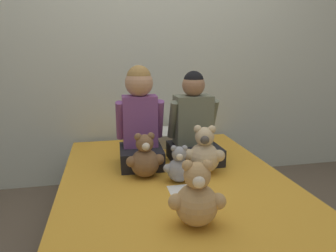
{
  "coord_description": "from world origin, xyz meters",
  "views": [
    {
      "loc": [
        -0.39,
        -1.65,
        1.16
      ],
      "look_at": [
        0.0,
        0.23,
        0.68
      ],
      "focal_mm": 32.0,
      "sensor_mm": 36.0,
      "label": 1
    }
  ],
  "objects_px": {
    "bed": "(175,209)",
    "teddy_bear_held_by_left_child": "(145,159)",
    "teddy_bear_between_children": "(179,166)",
    "child_on_left": "(140,120)",
    "pillow_at_headboard": "(156,138)",
    "teddy_bear_at_foot_of_bed": "(197,198)",
    "child_on_right": "(194,126)",
    "teddy_bear_held_by_right_child": "(204,153)",
    "sign_card": "(188,190)"
  },
  "relations": [
    {
      "from": "teddy_bear_between_children",
      "to": "teddy_bear_held_by_left_child",
      "type": "bearing_deg",
      "value": 158.86
    },
    {
      "from": "child_on_right",
      "to": "teddy_bear_held_by_left_child",
      "type": "height_order",
      "value": "child_on_right"
    },
    {
      "from": "bed",
      "to": "teddy_bear_held_by_left_child",
      "type": "xyz_separation_m",
      "value": [
        -0.18,
        0.08,
        0.32
      ]
    },
    {
      "from": "child_on_left",
      "to": "teddy_bear_held_by_left_child",
      "type": "distance_m",
      "value": 0.3
    },
    {
      "from": "child_on_left",
      "to": "pillow_at_headboard",
      "type": "distance_m",
      "value": 0.53
    },
    {
      "from": "bed",
      "to": "child_on_left",
      "type": "xyz_separation_m",
      "value": [
        -0.18,
        0.31,
        0.51
      ]
    },
    {
      "from": "teddy_bear_held_by_right_child",
      "to": "child_on_left",
      "type": "bearing_deg",
      "value": 163.86
    },
    {
      "from": "bed",
      "to": "pillow_at_headboard",
      "type": "height_order",
      "value": "pillow_at_headboard"
    },
    {
      "from": "child_on_right",
      "to": "bed",
      "type": "bearing_deg",
      "value": -124.94
    },
    {
      "from": "teddy_bear_at_foot_of_bed",
      "to": "pillow_at_headboard",
      "type": "relative_size",
      "value": 0.63
    },
    {
      "from": "teddy_bear_at_foot_of_bed",
      "to": "pillow_at_headboard",
      "type": "height_order",
      "value": "teddy_bear_at_foot_of_bed"
    },
    {
      "from": "bed",
      "to": "sign_card",
      "type": "height_order",
      "value": "sign_card"
    },
    {
      "from": "child_on_left",
      "to": "teddy_bear_at_foot_of_bed",
      "type": "bearing_deg",
      "value": -77.67
    },
    {
      "from": "sign_card",
      "to": "teddy_bear_at_foot_of_bed",
      "type": "bearing_deg",
      "value": -98.95
    },
    {
      "from": "child_on_left",
      "to": "teddy_bear_held_by_right_child",
      "type": "height_order",
      "value": "child_on_left"
    },
    {
      "from": "teddy_bear_held_by_right_child",
      "to": "pillow_at_headboard",
      "type": "bearing_deg",
      "value": 123.29
    },
    {
      "from": "teddy_bear_held_by_right_child",
      "to": "bed",
      "type": "bearing_deg",
      "value": -144.78
    },
    {
      "from": "child_on_right",
      "to": "teddy_bear_held_by_left_child",
      "type": "bearing_deg",
      "value": -150.62
    },
    {
      "from": "bed",
      "to": "pillow_at_headboard",
      "type": "xyz_separation_m",
      "value": [
        0.0,
        0.74,
        0.26
      ]
    },
    {
      "from": "child_on_right",
      "to": "teddy_bear_between_children",
      "type": "height_order",
      "value": "child_on_right"
    },
    {
      "from": "child_on_left",
      "to": "teddy_bear_held_by_left_child",
      "type": "height_order",
      "value": "child_on_left"
    },
    {
      "from": "teddy_bear_at_foot_of_bed",
      "to": "child_on_right",
      "type": "bearing_deg",
      "value": 84.45
    },
    {
      "from": "teddy_bear_held_by_left_child",
      "to": "teddy_bear_between_children",
      "type": "bearing_deg",
      "value": -31.8
    },
    {
      "from": "teddy_bear_held_by_left_child",
      "to": "pillow_at_headboard",
      "type": "distance_m",
      "value": 0.68
    },
    {
      "from": "teddy_bear_between_children",
      "to": "teddy_bear_at_foot_of_bed",
      "type": "relative_size",
      "value": 0.74
    },
    {
      "from": "teddy_bear_held_by_left_child",
      "to": "teddy_bear_between_children",
      "type": "distance_m",
      "value": 0.22
    },
    {
      "from": "bed",
      "to": "teddy_bear_held_by_left_child",
      "type": "bearing_deg",
      "value": 155.55
    },
    {
      "from": "child_on_left",
      "to": "pillow_at_headboard",
      "type": "relative_size",
      "value": 1.38
    },
    {
      "from": "child_on_left",
      "to": "teddy_bear_held_by_left_child",
      "type": "bearing_deg",
      "value": -88.66
    },
    {
      "from": "bed",
      "to": "teddy_bear_held_by_left_child",
      "type": "distance_m",
      "value": 0.38
    },
    {
      "from": "teddy_bear_held_by_left_child",
      "to": "sign_card",
      "type": "relative_size",
      "value": 1.34
    },
    {
      "from": "teddy_bear_between_children",
      "to": "teddy_bear_at_foot_of_bed",
      "type": "xyz_separation_m",
      "value": [
        -0.03,
        -0.46,
        0.03
      ]
    },
    {
      "from": "teddy_bear_held_by_right_child",
      "to": "sign_card",
      "type": "relative_size",
      "value": 1.49
    },
    {
      "from": "teddy_bear_held_by_left_child",
      "to": "teddy_bear_held_by_right_child",
      "type": "relative_size",
      "value": 0.9
    },
    {
      "from": "child_on_right",
      "to": "teddy_bear_held_by_right_child",
      "type": "bearing_deg",
      "value": -91.89
    },
    {
      "from": "bed",
      "to": "pillow_at_headboard",
      "type": "bearing_deg",
      "value": 90.0
    },
    {
      "from": "pillow_at_headboard",
      "to": "sign_card",
      "type": "bearing_deg",
      "value": -88.08
    },
    {
      "from": "bed",
      "to": "teddy_bear_at_foot_of_bed",
      "type": "bearing_deg",
      "value": -92.52
    },
    {
      "from": "child_on_left",
      "to": "bed",
      "type": "bearing_deg",
      "value": -58.96
    },
    {
      "from": "child_on_right",
      "to": "pillow_at_headboard",
      "type": "distance_m",
      "value": 0.51
    },
    {
      "from": "bed",
      "to": "child_on_left",
      "type": "relative_size",
      "value": 2.76
    },
    {
      "from": "teddy_bear_at_foot_of_bed",
      "to": "sign_card",
      "type": "relative_size",
      "value": 1.46
    },
    {
      "from": "child_on_right",
      "to": "pillow_at_headboard",
      "type": "relative_size",
      "value": 1.29
    },
    {
      "from": "teddy_bear_held_by_left_child",
      "to": "pillow_at_headboard",
      "type": "bearing_deg",
      "value": 73.87
    },
    {
      "from": "teddy_bear_held_by_right_child",
      "to": "teddy_bear_at_foot_of_bed",
      "type": "bearing_deg",
      "value": -95.0
    },
    {
      "from": "child_on_right",
      "to": "teddy_bear_held_by_right_child",
      "type": "distance_m",
      "value": 0.27
    },
    {
      "from": "child_on_right",
      "to": "teddy_bear_held_by_left_child",
      "type": "relative_size",
      "value": 2.24
    },
    {
      "from": "child_on_left",
      "to": "teddy_bear_between_children",
      "type": "height_order",
      "value": "child_on_left"
    },
    {
      "from": "child_on_left",
      "to": "teddy_bear_between_children",
      "type": "bearing_deg",
      "value": -59.64
    },
    {
      "from": "child_on_left",
      "to": "teddy_bear_held_by_left_child",
      "type": "relative_size",
      "value": 2.39
    }
  ]
}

